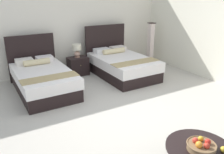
% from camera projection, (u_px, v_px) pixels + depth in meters
% --- Properties ---
extents(ground_plane, '(10.01, 10.40, 0.02)m').
position_uv_depth(ground_plane, '(128.00, 115.00, 4.74)').
color(ground_plane, '#B4AEA3').
extents(wall_back, '(10.01, 0.12, 2.89)m').
position_uv_depth(wall_back, '(66.00, 24.00, 7.00)').
color(wall_back, white).
rests_on(wall_back, ground).
extents(wall_side_right, '(0.12, 6.00, 2.89)m').
position_uv_depth(wall_side_right, '(224.00, 28.00, 6.07)').
color(wall_side_right, white).
rests_on(wall_side_right, ground).
extents(bed_near_window, '(1.28, 2.15, 1.26)m').
position_uv_depth(bed_near_window, '(43.00, 79.00, 5.79)').
color(bed_near_window, black).
rests_on(bed_near_window, ground).
extents(bed_near_corner, '(1.39, 2.12, 1.37)m').
position_uv_depth(bed_near_corner, '(121.00, 65.00, 6.87)').
color(bed_near_corner, black).
rests_on(bed_near_corner, ground).
extents(nightstand, '(0.56, 0.45, 0.53)m').
position_uv_depth(nightstand, '(78.00, 66.00, 6.95)').
color(nightstand, black).
rests_on(nightstand, ground).
extents(table_lamp, '(0.26, 0.26, 0.39)m').
position_uv_depth(table_lamp, '(77.00, 49.00, 6.80)').
color(table_lamp, tan).
rests_on(table_lamp, nightstand).
extents(fruit_bowl, '(0.37, 0.37, 0.16)m').
position_uv_depth(fruit_bowl, '(201.00, 146.00, 2.99)').
color(fruit_bowl, brown).
rests_on(fruit_bowl, coffee_table).
extents(loose_apple, '(0.08, 0.08, 0.08)m').
position_uv_depth(loose_apple, '(224.00, 149.00, 2.95)').
color(loose_apple, gold).
rests_on(loose_apple, coffee_table).
extents(floor_lamp_corner, '(0.20, 0.20, 1.39)m').
position_uv_depth(floor_lamp_corner, '(151.00, 44.00, 7.93)').
color(floor_lamp_corner, black).
rests_on(floor_lamp_corner, ground).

